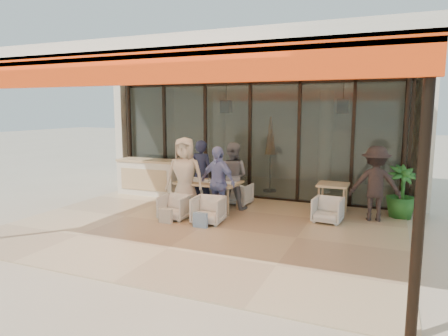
% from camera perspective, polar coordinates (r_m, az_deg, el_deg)
% --- Properties ---
extents(ground, '(70.00, 70.00, 0.00)m').
position_cam_1_polar(ground, '(8.56, -2.97, -8.42)').
color(ground, '#C6B293').
rests_on(ground, ground).
extents(terrace_floor, '(8.00, 6.00, 0.01)m').
position_cam_1_polar(terrace_floor, '(8.56, -2.97, -8.39)').
color(terrace_floor, tan).
rests_on(terrace_floor, ground).
extents(terrace_structure, '(8.00, 6.00, 3.40)m').
position_cam_1_polar(terrace_structure, '(7.99, -3.99, 13.93)').
color(terrace_structure, silver).
rests_on(terrace_structure, ground).
extents(glass_storefront, '(8.08, 0.10, 3.20)m').
position_cam_1_polar(glass_storefront, '(11.01, 3.74, 3.84)').
color(glass_storefront, '#9EADA3').
rests_on(glass_storefront, ground).
extents(interior_block, '(9.05, 3.62, 3.52)m').
position_cam_1_polar(interior_block, '(13.18, 7.09, 7.30)').
color(interior_block, silver).
rests_on(interior_block, ground).
extents(host_counter, '(1.85, 0.65, 1.04)m').
position_cam_1_polar(host_counter, '(11.76, -10.63, -1.24)').
color(host_counter, silver).
rests_on(host_counter, ground).
extents(dining_table, '(1.50, 0.90, 0.93)m').
position_cam_1_polar(dining_table, '(9.67, -2.17, -2.26)').
color(dining_table, tan).
rests_on(dining_table, ground).
extents(chair_far_left, '(0.78, 0.75, 0.69)m').
position_cam_1_polar(chair_far_left, '(10.75, -2.06, -3.03)').
color(chair_far_left, silver).
rests_on(chair_far_left, ground).
extents(chair_far_right, '(0.64, 0.61, 0.62)m').
position_cam_1_polar(chair_far_right, '(10.44, 2.15, -3.55)').
color(chair_far_right, silver).
rests_on(chair_far_right, ground).
extents(chair_near_left, '(0.61, 0.57, 0.62)m').
position_cam_1_polar(chair_near_left, '(9.11, -7.07, -5.42)').
color(chair_near_left, silver).
rests_on(chair_near_left, ground).
extents(chair_near_right, '(0.69, 0.65, 0.66)m').
position_cam_1_polar(chair_near_right, '(8.73, -2.25, -5.85)').
color(chair_near_right, silver).
rests_on(chair_near_right, ground).
extents(diner_navy, '(0.63, 0.43, 1.70)m').
position_cam_1_polar(diner_navy, '(10.21, -3.24, -0.75)').
color(diner_navy, '#1B223C').
rests_on(diner_navy, ground).
extents(diner_grey, '(0.84, 0.67, 1.67)m').
position_cam_1_polar(diner_grey, '(9.88, 1.15, -1.15)').
color(diner_grey, slate).
rests_on(diner_grey, ground).
extents(diner_cream, '(1.00, 0.75, 1.83)m').
position_cam_1_polar(diner_cream, '(9.41, -5.63, -1.17)').
color(diner_cream, beige).
rests_on(diner_cream, ground).
extents(diner_periwinkle, '(1.05, 0.69, 1.65)m').
position_cam_1_polar(diner_periwinkle, '(9.06, -0.94, -2.08)').
color(diner_periwinkle, '#707FBC').
rests_on(diner_periwinkle, ground).
extents(tote_bag_cream, '(0.30, 0.10, 0.34)m').
position_cam_1_polar(tote_bag_cream, '(8.81, -8.35, -6.87)').
color(tote_bag_cream, silver).
rests_on(tote_bag_cream, ground).
extents(tote_bag_blue, '(0.30, 0.10, 0.34)m').
position_cam_1_polar(tote_bag_blue, '(8.42, -3.40, -7.52)').
color(tote_bag_blue, '#99BFD8').
rests_on(tote_bag_blue, ground).
extents(side_table, '(0.70, 0.70, 0.74)m').
position_cam_1_polar(side_table, '(9.72, 15.31, -2.79)').
color(side_table, tan).
rests_on(side_table, ground).
extents(side_chair, '(0.65, 0.62, 0.63)m').
position_cam_1_polar(side_chair, '(9.07, 14.61, -5.68)').
color(side_chair, silver).
rests_on(side_chair, ground).
extents(standing_woman, '(1.14, 0.73, 1.69)m').
position_cam_1_polar(standing_woman, '(9.41, 20.80, -2.14)').
color(standing_woman, black).
rests_on(standing_woman, ground).
extents(potted_palm, '(0.93, 0.93, 1.21)m').
position_cam_1_polar(potted_palm, '(9.96, 23.99, -3.15)').
color(potted_palm, '#1E5919').
rests_on(potted_palm, ground).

